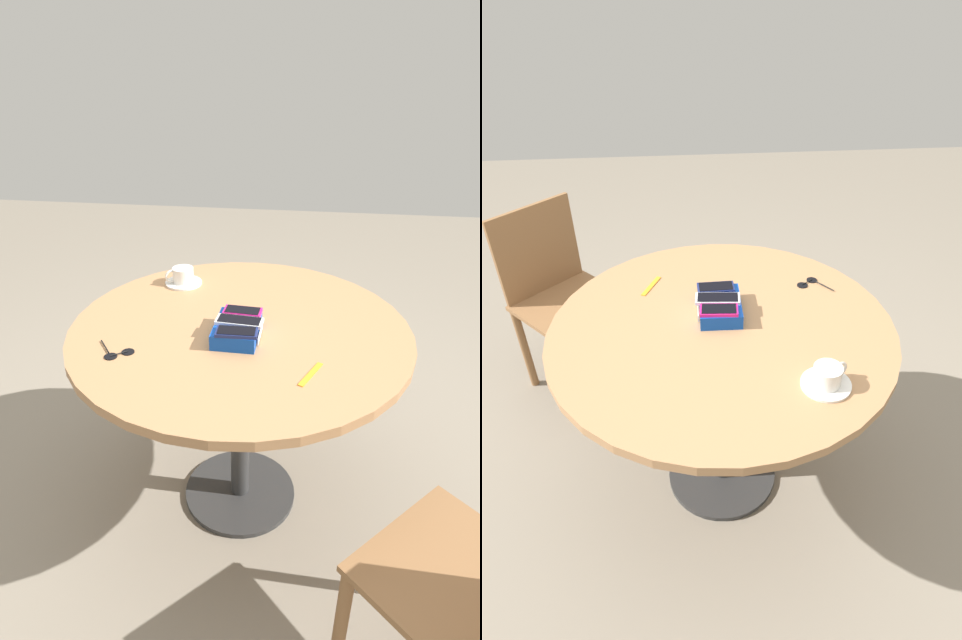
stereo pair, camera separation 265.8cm
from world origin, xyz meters
The scene contains 11 objects.
ground_plane centered at (0.00, 0.00, 0.00)m, with size 8.00×8.00×0.00m, color gray.
round_table centered at (0.00, 0.00, 0.65)m, with size 1.10×1.10×0.76m.
phone_box centered at (-0.07, 0.00, 0.78)m, with size 0.20×0.14×0.05m.
phone_navy centered at (-0.14, -0.01, 0.81)m, with size 0.06×0.12×0.01m.
phone_white centered at (-0.07, -0.01, 0.81)m, with size 0.07×0.15×0.01m.
phone_magenta centered at (-0.01, -0.01, 0.81)m, with size 0.07×0.12×0.01m.
saucer centered at (0.30, 0.26, 0.76)m, with size 0.14×0.14×0.01m, color silver.
coffee_cup centered at (0.30, 0.26, 0.79)m, with size 0.08×0.10×0.06m.
lanyard_strap centered at (-0.25, -0.23, 0.76)m, with size 0.13×0.02×0.00m, color orange.
sunglasses centered at (-0.22, 0.33, 0.76)m, with size 0.10×0.12×0.01m.
chair_near_window centered at (-0.65, -0.65, 0.46)m, with size 0.58×0.58×0.86m.
Camera 2 is at (1.26, -0.11, 1.70)m, focal length 28.00 mm.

